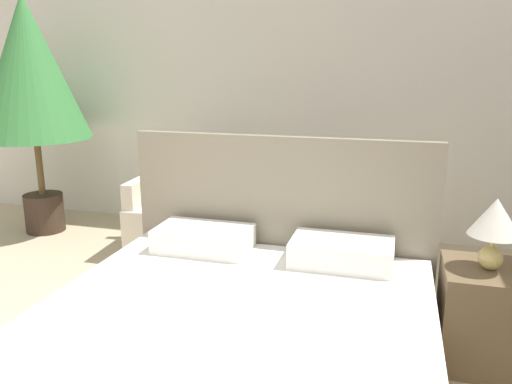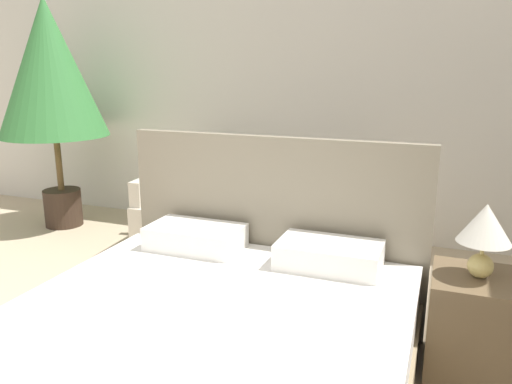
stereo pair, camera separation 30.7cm
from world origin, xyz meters
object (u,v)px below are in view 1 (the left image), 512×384
Objects in this scene: table_lamp at (495,222)px; nightstand at (486,316)px; armchair_near_window_left at (177,220)px; side_table at (237,230)px; armchair_near_window_right at (303,231)px; bed at (233,351)px; potted_palm at (29,73)px.

nightstand is at bearing 22.54° from table_lamp.
armchair_near_window_left is 0.55m from side_table.
table_lamp is (-0.02, -0.01, 0.52)m from nightstand.
nightstand is 0.52m from table_lamp.
nightstand is (1.20, -1.08, -0.01)m from armchair_near_window_right.
nightstand is 1.07× the size of side_table.
nightstand is at bearing -31.03° from side_table.
bed is 3.75× the size of nightstand.
table_lamp is at bearing -157.46° from nightstand.
armchair_near_window_left reaches higher than side_table.
bed is at bearing -72.37° from side_table.
bed is at bearing -149.82° from nightstand.
side_table is at bearing 148.59° from table_lamp.
armchair_near_window_right is 1.69m from table_lamp.
potted_palm reaches higher than armchair_near_window_right.
potted_palm is at bearing 172.58° from armchair_near_window_right.
armchair_near_window_left is 1.09m from armchair_near_window_right.
side_table is (-0.55, 1.74, -0.02)m from bed.
armchair_near_window_left is 1.61× the size of nightstand.
bed reaches higher than table_lamp.
armchair_near_window_right reaches higher than nightstand.
potted_palm is (-2.57, 1.92, 1.23)m from bed.
potted_palm is 4.00m from table_lamp.
nightstand reaches higher than side_table.
armchair_near_window_left is at bearing 176.02° from side_table.
side_table is (-1.72, 1.05, -0.54)m from table_lamp.
bed is 2.33× the size of armchair_near_window_left.
potted_palm is 4.05× the size of nightstand.
nightstand is at bearing -18.19° from potted_palm.
armchair_near_window_right is 0.54m from side_table.
armchair_near_window_right is at bearing 90.30° from bed.
bed is at bearing -36.84° from potted_palm.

